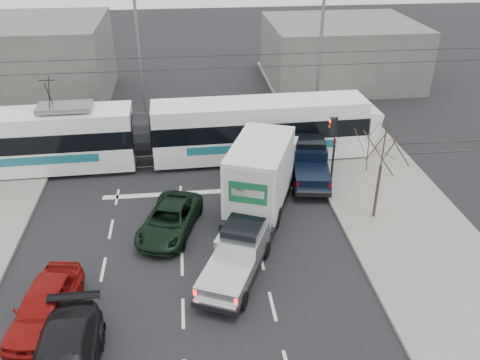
{
  "coord_description": "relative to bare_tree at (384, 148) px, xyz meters",
  "views": [
    {
      "loc": [
        -1.19,
        -17.43,
        13.51
      ],
      "look_at": [
        1.22,
        3.85,
        1.8
      ],
      "focal_mm": 38.0,
      "sensor_mm": 36.0,
      "label": 1
    }
  ],
  "objects": [
    {
      "name": "ground",
      "position": [
        -7.6,
        -2.5,
        -3.79
      ],
      "size": [
        120.0,
        120.0,
        0.0
      ],
      "primitive_type": "plane",
      "color": "black",
      "rests_on": "ground"
    },
    {
      "name": "green_car",
      "position": [
        -9.8,
        -0.01,
        -3.14
      ],
      "size": [
        3.45,
        5.13,
        1.31
      ],
      "primitive_type": "imported",
      "rotation": [
        0.0,
        0.0,
        -0.3
      ],
      "color": "black",
      "rests_on": "ground"
    },
    {
      "name": "building_right",
      "position": [
        4.4,
        21.5,
        -1.29
      ],
      "size": [
        12.0,
        10.0,
        5.0
      ],
      "primitive_type": "cube",
      "color": "slate",
      "rests_on": "ground"
    },
    {
      "name": "sidewalk_right",
      "position": [
        1.4,
        -2.5,
        -3.72
      ],
      "size": [
        6.0,
        60.0,
        0.15
      ],
      "primitive_type": "cube",
      "color": "gray",
      "rests_on": "ground"
    },
    {
      "name": "traffic_signal",
      "position": [
        -1.13,
        4.0,
        -1.05
      ],
      "size": [
        0.44,
        0.44,
        3.6
      ],
      "color": "black",
      "rests_on": "ground"
    },
    {
      "name": "street_lamp_far",
      "position": [
        -11.79,
        13.5,
        1.32
      ],
      "size": [
        2.38,
        0.25,
        9.0
      ],
      "color": "slate",
      "rests_on": "ground"
    },
    {
      "name": "catenary",
      "position": [
        -7.6,
        7.5,
        0.09
      ],
      "size": [
        60.0,
        0.2,
        7.0
      ],
      "color": "black",
      "rests_on": "ground"
    },
    {
      "name": "silver_pickup",
      "position": [
        -6.97,
        -3.28,
        -2.84
      ],
      "size": [
        3.76,
        5.52,
        1.91
      ],
      "rotation": [
        0.0,
        0.0,
        -0.42
      ],
      "color": "black",
      "rests_on": "ground"
    },
    {
      "name": "red_car",
      "position": [
        -14.23,
        -5.33,
        -3.04
      ],
      "size": [
        2.45,
        4.65,
        1.51
      ],
      "primitive_type": "imported",
      "rotation": [
        0.0,
        0.0,
        -0.16
      ],
      "color": "maroon",
      "rests_on": "ground"
    },
    {
      "name": "bare_tree",
      "position": [
        0.0,
        0.0,
        0.0
      ],
      "size": [
        2.4,
        2.4,
        5.0
      ],
      "color": "#47382B",
      "rests_on": "ground"
    },
    {
      "name": "navy_pickup",
      "position": [
        -2.17,
        4.39,
        -2.75
      ],
      "size": [
        2.58,
        5.22,
        2.11
      ],
      "rotation": [
        0.0,
        0.0,
        -0.16
      ],
      "color": "black",
      "rests_on": "ground"
    },
    {
      "name": "street_lamp_near",
      "position": [
        -0.29,
        11.5,
        1.32
      ],
      "size": [
        2.38,
        0.25,
        9.0
      ],
      "color": "slate",
      "rests_on": "ground"
    },
    {
      "name": "tram",
      "position": [
        -11.35,
        7.15,
        -1.91
      ],
      "size": [
        26.01,
        3.3,
        5.3
      ],
      "rotation": [
        0.0,
        0.0,
        0.03
      ],
      "color": "white",
      "rests_on": "ground"
    },
    {
      "name": "rails",
      "position": [
        -7.6,
        7.5,
        -3.78
      ],
      "size": [
        60.0,
        1.6,
        0.03
      ],
      "primitive_type": "cube",
      "color": "#33302D",
      "rests_on": "ground"
    },
    {
      "name": "box_truck",
      "position": [
        -5.17,
        2.03,
        -2.0
      ],
      "size": [
        4.92,
        7.65,
        3.62
      ],
      "rotation": [
        0.0,
        0.0,
        -0.37
      ],
      "color": "black",
      "rests_on": "ground"
    },
    {
      "name": "building_left",
      "position": [
        -21.6,
        19.5,
        -0.79
      ],
      "size": [
        14.0,
        10.0,
        6.0
      ],
      "primitive_type": "cube",
      "color": "slate",
      "rests_on": "ground"
    }
  ]
}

